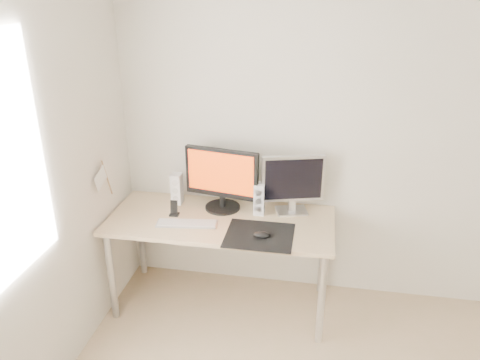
{
  "coord_description": "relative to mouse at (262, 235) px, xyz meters",
  "views": [
    {
      "loc": [
        -0.27,
        -1.5,
        2.29
      ],
      "look_at": [
        -0.8,
        1.45,
        1.01
      ],
      "focal_mm": 35.0,
      "sensor_mm": 36.0,
      "label": 1
    }
  ],
  "objects": [
    {
      "name": "speaker_left",
      "position": [
        -0.7,
        0.41,
        0.1
      ],
      "size": [
        0.08,
        0.09,
        0.24
      ],
      "color": "white",
      "rests_on": "desk"
    },
    {
      "name": "keyboard",
      "position": [
        -0.54,
        0.09,
        -0.02
      ],
      "size": [
        0.43,
        0.17,
        0.02
      ],
      "color": "#ADADB0",
      "rests_on": "desk"
    },
    {
      "name": "pennant",
      "position": [
        -1.11,
        0.07,
        0.3
      ],
      "size": [
        0.01,
        0.23,
        0.29
      ],
      "color": "#A57F54",
      "rests_on": "wall_left"
    },
    {
      "name": "mousepad",
      "position": [
        -0.02,
        0.03,
        -0.02
      ],
      "size": [
        0.45,
        0.4,
        0.0
      ],
      "primitive_type": "cube",
      "color": "black",
      "rests_on": "desk"
    },
    {
      "name": "desk",
      "position": [
        -0.33,
        0.22,
        -0.1
      ],
      "size": [
        1.6,
        0.7,
        0.73
      ],
      "color": "#D1B587",
      "rests_on": "ground"
    },
    {
      "name": "mouse",
      "position": [
        0.0,
        0.0,
        0.0
      ],
      "size": [
        0.11,
        0.06,
        0.04
      ],
      "primitive_type": "ellipsoid",
      "color": "black",
      "rests_on": "mousepad"
    },
    {
      "name": "wall_back",
      "position": [
        0.6,
        0.59,
        0.5
      ],
      "size": [
        3.5,
        0.0,
        3.5
      ],
      "primitive_type": "plane",
      "rotation": [
        1.57,
        0.0,
        0.0
      ],
      "color": "white",
      "rests_on": "ground"
    },
    {
      "name": "speaker_right",
      "position": [
        -0.07,
        0.34,
        0.1
      ],
      "size": [
        0.08,
        0.09,
        0.24
      ],
      "color": "silver",
      "rests_on": "desk"
    },
    {
      "name": "main_monitor",
      "position": [
        -0.35,
        0.38,
        0.23
      ],
      "size": [
        0.55,
        0.3,
        0.47
      ],
      "color": "black",
      "rests_on": "desk"
    },
    {
      "name": "second_monitor",
      "position": [
        0.16,
        0.41,
        0.22
      ],
      "size": [
        0.44,
        0.21,
        0.43
      ],
      "color": "silver",
      "rests_on": "desk"
    },
    {
      "name": "phone_dock",
      "position": [
        -0.66,
        0.21,
        0.01
      ],
      "size": [
        0.07,
        0.06,
        0.12
      ],
      "color": "black",
      "rests_on": "desk"
    }
  ]
}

